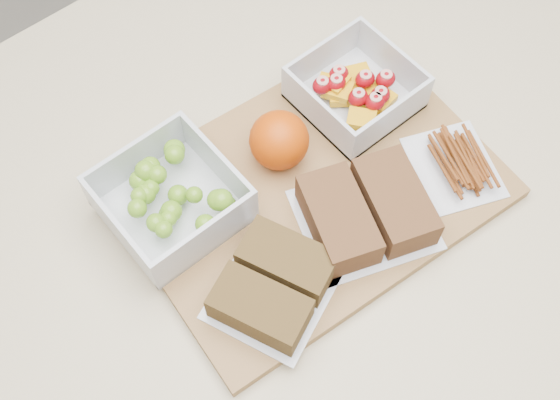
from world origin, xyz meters
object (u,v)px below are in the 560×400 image
at_px(pretzel_bag, 456,162).
at_px(cutting_board, 313,190).
at_px(sandwich_bag_center, 366,211).
at_px(sandwich_bag_left, 274,285).
at_px(fruit_container, 355,91).
at_px(orange, 279,140).
at_px(grape_container, 171,197).

bearing_deg(pretzel_bag, cutting_board, 149.13).
relative_size(cutting_board, sandwich_bag_center, 2.28).
bearing_deg(sandwich_bag_left, cutting_board, 31.06).
height_order(cutting_board, pretzel_bag, pretzel_bag).
xyz_separation_m(cutting_board, sandwich_bag_left, (-0.12, -0.07, 0.03)).
relative_size(sandwich_bag_left, sandwich_bag_center, 0.90).
bearing_deg(fruit_container, orange, -178.70).
xyz_separation_m(sandwich_bag_left, pretzel_bag, (0.27, -0.02, -0.01)).
distance_m(fruit_container, sandwich_bag_center, 0.17).
bearing_deg(sandwich_bag_left, sandwich_bag_center, 0.34).
height_order(sandwich_bag_left, sandwich_bag_center, sandwich_bag_center).
height_order(fruit_container, sandwich_bag_center, fruit_container).
bearing_deg(orange, sandwich_bag_center, -81.20).
distance_m(sandwich_bag_center, pretzel_bag, 0.13).
height_order(cutting_board, sandwich_bag_left, sandwich_bag_left).
xyz_separation_m(grape_container, sandwich_bag_center, (0.16, -0.15, -0.00)).
bearing_deg(fruit_container, cutting_board, -153.44).
height_order(cutting_board, sandwich_bag_center, sandwich_bag_center).
bearing_deg(cutting_board, fruit_container, 31.66).
bearing_deg(cutting_board, sandwich_bag_left, -143.83).
xyz_separation_m(sandwich_bag_left, sandwich_bag_center, (0.14, 0.00, 0.00)).
bearing_deg(fruit_container, pretzel_bag, -80.63).
bearing_deg(sandwich_bag_center, cutting_board, 103.32).
height_order(grape_container, fruit_container, grape_container).
distance_m(fruit_container, sandwich_bag_left, 0.28).
relative_size(cutting_board, grape_container, 2.97).
bearing_deg(pretzel_bag, sandwich_bag_left, 176.51).
relative_size(fruit_container, orange, 1.84).
height_order(sandwich_bag_left, pretzel_bag, sandwich_bag_left).
bearing_deg(cutting_board, sandwich_bag_center, -71.58).
height_order(orange, pretzel_bag, orange).
bearing_deg(sandwich_bag_left, grape_container, 98.52).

